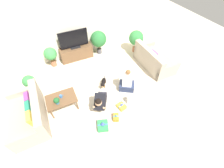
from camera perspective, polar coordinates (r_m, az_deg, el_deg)
name	(u,v)px	position (r m, az deg, el deg)	size (l,w,h in m)	color
ground_plane	(105,94)	(5.25, -2.54, -3.69)	(16.00, 16.00, 0.00)	beige
wall_back	(78,26)	(6.45, -12.99, 20.84)	(8.40, 0.06, 2.60)	silver
sofa_left	(30,115)	(5.02, -28.83, -10.16)	(0.93, 1.72, 0.84)	tan
sofa_right	(154,60)	(6.34, 15.66, 8.77)	(0.93, 1.72, 0.84)	tan
coffee_table	(61,99)	(4.81, -18.70, -5.60)	(0.89, 0.62, 0.48)	brown
tv_console	(77,53)	(6.69, -13.33, 11.42)	(1.34, 0.41, 0.55)	brown
tv	(74,40)	(6.36, -14.30, 15.83)	(1.15, 0.20, 0.75)	black
potted_plant_back_left	(51,55)	(6.43, -22.37, 10.31)	(0.49, 0.49, 0.83)	#A36042
potted_plant_corner_right	(136,38)	(6.83, 9.16, 16.77)	(0.63, 0.63, 0.99)	#A36042
potted_plant_back_right	(99,39)	(6.63, -5.14, 16.55)	(0.67, 0.67, 1.04)	#4C4C51
potted_plant_corner_left	(29,82)	(5.72, -28.99, 0.66)	(0.41, 0.41, 0.69)	#336B84
person_kneeling	(101,101)	(4.63, -4.39, -6.48)	(0.66, 0.82, 0.79)	#23232D
person_sitting	(127,83)	(5.17, 5.73, 0.55)	(0.65, 0.62, 0.93)	#283351
dog	(103,82)	(5.33, -3.27, 0.63)	(0.34, 0.48, 0.32)	black
gift_box_a	(103,126)	(4.51, -3.51, -15.56)	(0.39, 0.41, 0.21)	#2D934C
gift_box_b	(122,106)	(4.85, 3.65, -8.51)	(0.28, 0.29, 0.20)	yellow
gift_box_c	(116,117)	(4.64, 1.49, -12.58)	(0.25, 0.28, 0.19)	orange
gift_bag_a	(130,99)	(4.93, 6.94, -5.85)	(0.23, 0.17, 0.33)	white
mug	(61,96)	(4.76, -18.89, -4.43)	(0.12, 0.08, 0.09)	#386BAD
tabletop_plant	(57,101)	(4.60, -20.38, -5.98)	(0.17, 0.17, 0.22)	#336B84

